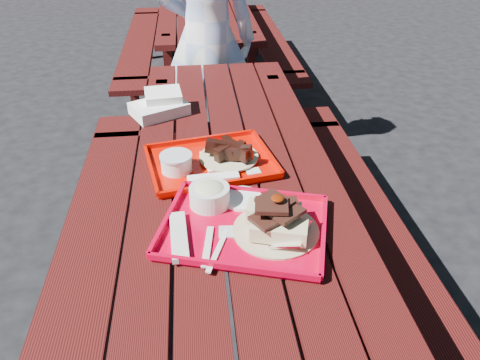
{
  "coord_description": "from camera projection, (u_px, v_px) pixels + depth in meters",
  "views": [
    {
      "loc": [
        -0.14,
        -1.44,
        1.66
      ],
      "look_at": [
        0.0,
        -0.15,
        0.82
      ],
      "focal_mm": 35.0,
      "sensor_mm": 36.0,
      "label": 1
    }
  ],
  "objects": [
    {
      "name": "near_tray",
      "position": [
        245.0,
        216.0,
        1.44
      ],
      "size": [
        0.58,
        0.51,
        0.16
      ],
      "color": "#C20022",
      "rests_on": "picnic_table_near"
    },
    {
      "name": "picnic_table_near",
      "position": [
        236.0,
        215.0,
        1.82
      ],
      "size": [
        1.41,
        2.4,
        0.75
      ],
      "color": "#48100E",
      "rests_on": "ground"
    },
    {
      "name": "ground",
      "position": [
        236.0,
        313.0,
        2.12
      ],
      "size": [
        60.0,
        60.0,
        0.0
      ],
      "primitive_type": "plane",
      "color": "black",
      "rests_on": "ground"
    },
    {
      "name": "picnic_table_far",
      "position": [
        204.0,
        25.0,
        4.15
      ],
      "size": [
        1.41,
        2.4,
        0.75
      ],
      "color": "#48100E",
      "rests_on": "ground"
    },
    {
      "name": "person",
      "position": [
        207.0,
        40.0,
        2.85
      ],
      "size": [
        0.65,
        0.47,
        1.66
      ],
      "primitive_type": "imported",
      "rotation": [
        0.0,
        0.0,
        3.01
      ],
      "color": "#BAD0FF",
      "rests_on": "ground"
    },
    {
      "name": "white_cloth",
      "position": [
        160.0,
        105.0,
        2.13
      ],
      "size": [
        0.29,
        0.26,
        0.1
      ],
      "color": "white",
      "rests_on": "picnic_table_near"
    },
    {
      "name": "far_tray",
      "position": [
        209.0,
        161.0,
        1.75
      ],
      "size": [
        0.52,
        0.43,
        0.08
      ],
      "color": "#C90B00",
      "rests_on": "picnic_table_near"
    }
  ]
}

